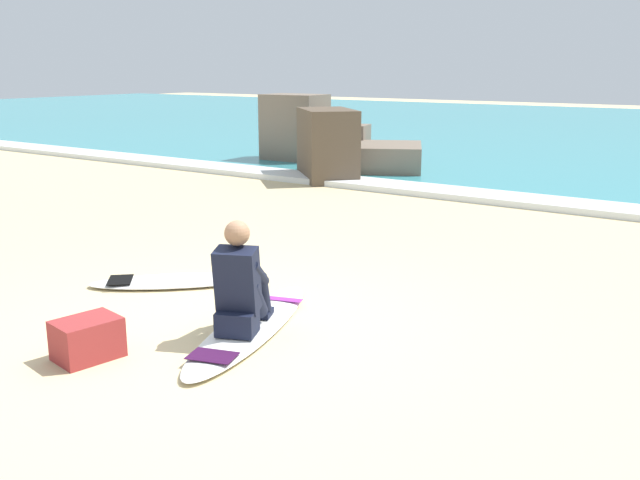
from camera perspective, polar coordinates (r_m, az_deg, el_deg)
ground_plane at (r=6.33m, az=-6.77°, el=-6.87°), size 80.00×80.00×0.00m
breaking_foam at (r=12.30m, az=15.12°, el=3.22°), size 80.00×0.90×0.11m
surfboard_main at (r=6.20m, az=-5.61°, el=-6.96°), size 1.19×2.43×0.08m
surfer_seated at (r=5.93m, az=-6.44°, el=-3.86°), size 0.58×0.77×0.95m
surfboard_spare_near at (r=7.58m, az=-11.53°, el=-3.25°), size 1.67×1.60×0.08m
rock_outcrop_distant at (r=15.37m, az=0.97°, el=7.82°), size 4.31×3.34×1.60m
beach_bag at (r=5.86m, az=-18.28°, el=-7.59°), size 0.44×0.54×0.32m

